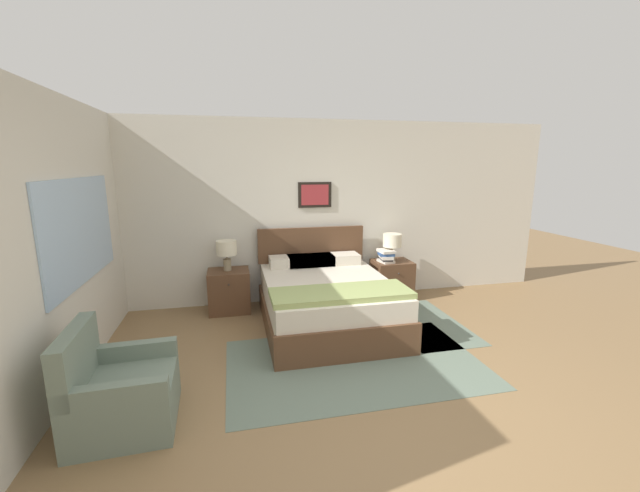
{
  "coord_description": "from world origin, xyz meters",
  "views": [
    {
      "loc": [
        -1.11,
        -2.62,
        1.98
      ],
      "look_at": [
        -0.15,
        1.6,
        1.07
      ],
      "focal_mm": 22.0,
      "sensor_mm": 36.0,
      "label": 1
    }
  ],
  "objects_px": {
    "bed": "(326,299)",
    "table_lamp_by_door": "(392,242)",
    "table_lamp_near_window": "(227,249)",
    "nightstand_near_window": "(229,291)",
    "nightstand_by_door": "(392,280)",
    "armchair": "(119,393)"
  },
  "relations": [
    {
      "from": "table_lamp_near_window",
      "to": "table_lamp_by_door",
      "type": "bearing_deg",
      "value": 0.0
    },
    {
      "from": "armchair",
      "to": "nightstand_near_window",
      "type": "relative_size",
      "value": 1.41
    },
    {
      "from": "bed",
      "to": "table_lamp_by_door",
      "type": "height_order",
      "value": "bed"
    },
    {
      "from": "nightstand_by_door",
      "to": "table_lamp_near_window",
      "type": "height_order",
      "value": "table_lamp_near_window"
    },
    {
      "from": "bed",
      "to": "table_lamp_near_window",
      "type": "relative_size",
      "value": 4.88
    },
    {
      "from": "bed",
      "to": "table_lamp_near_window",
      "type": "distance_m",
      "value": 1.51
    },
    {
      "from": "bed",
      "to": "nightstand_by_door",
      "type": "xyz_separation_m",
      "value": [
        1.19,
        0.74,
        -0.04
      ]
    },
    {
      "from": "table_lamp_by_door",
      "to": "table_lamp_near_window",
      "type": "bearing_deg",
      "value": 180.0
    },
    {
      "from": "bed",
      "to": "table_lamp_by_door",
      "type": "xyz_separation_m",
      "value": [
        1.18,
        0.75,
        0.53
      ]
    },
    {
      "from": "nightstand_near_window",
      "to": "nightstand_by_door",
      "type": "height_order",
      "value": "same"
    },
    {
      "from": "nightstand_by_door",
      "to": "table_lamp_near_window",
      "type": "distance_m",
      "value": 2.45
    },
    {
      "from": "bed",
      "to": "table_lamp_by_door",
      "type": "distance_m",
      "value": 1.5
    },
    {
      "from": "nightstand_by_door",
      "to": "armchair",
      "type": "bearing_deg",
      "value": -144.49
    },
    {
      "from": "nightstand_near_window",
      "to": "table_lamp_by_door",
      "type": "xyz_separation_m",
      "value": [
        2.36,
        0.01,
        0.58
      ]
    },
    {
      "from": "table_lamp_near_window",
      "to": "table_lamp_by_door",
      "type": "height_order",
      "value": "same"
    },
    {
      "from": "table_lamp_near_window",
      "to": "nightstand_near_window",
      "type": "bearing_deg",
      "value": -63.01
    },
    {
      "from": "armchair",
      "to": "table_lamp_by_door",
      "type": "height_order",
      "value": "table_lamp_by_door"
    },
    {
      "from": "nightstand_by_door",
      "to": "table_lamp_by_door",
      "type": "xyz_separation_m",
      "value": [
        -0.01,
        0.01,
        0.58
      ]
    },
    {
      "from": "bed",
      "to": "table_lamp_near_window",
      "type": "xyz_separation_m",
      "value": [
        -1.19,
        0.75,
        0.53
      ]
    },
    {
      "from": "bed",
      "to": "table_lamp_near_window",
      "type": "bearing_deg",
      "value": 147.71
    },
    {
      "from": "table_lamp_by_door",
      "to": "nightstand_by_door",
      "type": "bearing_deg",
      "value": -59.82
    },
    {
      "from": "table_lamp_by_door",
      "to": "bed",
      "type": "bearing_deg",
      "value": -147.42
    }
  ]
}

